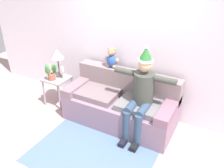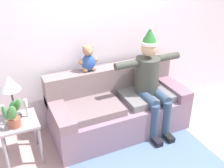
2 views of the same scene
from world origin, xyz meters
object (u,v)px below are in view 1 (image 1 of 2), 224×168
side_table (57,82)px  candle_tall (50,69)px  couch (121,104)px  potted_plant (51,72)px  person_seated (141,93)px  table_lamp (57,55)px  candle_short (63,71)px  teddy_bear (112,58)px

side_table → candle_tall: 0.31m
couch → potted_plant: bearing=-172.9°
person_seated → table_lamp: (-1.83, 0.19, 0.23)m
table_lamp → candle_tall: size_ratio=2.11×
candle_tall → table_lamp: bearing=41.6°
couch → person_seated: (0.43, -0.17, 0.44)m
table_lamp → potted_plant: table_lamp is taller
person_seated → candle_tall: size_ratio=5.81×
table_lamp → candle_short: bearing=-21.6°
person_seated → side_table: size_ratio=2.66×
teddy_bear → table_lamp: 1.10m
teddy_bear → candle_tall: size_ratio=1.43×
person_seated → teddy_bear: person_seated is taller
teddy_bear → potted_plant: bearing=-158.4°
potted_plant → candle_short: (0.17, 0.14, -0.01)m
person_seated → side_table: person_seated is taller
potted_plant → candle_tall: potted_plant is taller
couch → side_table: (-1.39, -0.08, 0.12)m
person_seated → teddy_bear: (-0.76, 0.43, 0.29)m
potted_plant → candle_tall: 0.12m
candle_short → teddy_bear: bearing=17.5°
couch → person_seated: 0.64m
table_lamp → candle_tall: table_lamp is taller
teddy_bear → side_table: (-1.06, -0.33, -0.60)m
candle_tall → candle_short: (0.26, 0.06, -0.01)m
side_table → table_lamp: bearing=91.9°
person_seated → teddy_bear: size_ratio=4.06×
table_lamp → potted_plant: bearing=-99.6°
person_seated → teddy_bear: bearing=150.7°
teddy_bear → side_table: 1.27m
couch → teddy_bear: bearing=141.9°
side_table → couch: bearing=3.1°
side_table → candle_tall: (-0.13, -0.02, 0.28)m
side_table → table_lamp: table_lamp is taller
couch → candle_tall: 1.58m
couch → candle_tall: bearing=-176.4°
potted_plant → side_table: bearing=70.5°
person_seated → table_lamp: bearing=174.2°
teddy_bear → person_seated: bearing=-29.3°
side_table → teddy_bear: bearing=17.4°
table_lamp → candle_tall: (-0.13, -0.11, -0.27)m
candle_tall → candle_short: size_ratio=1.07×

